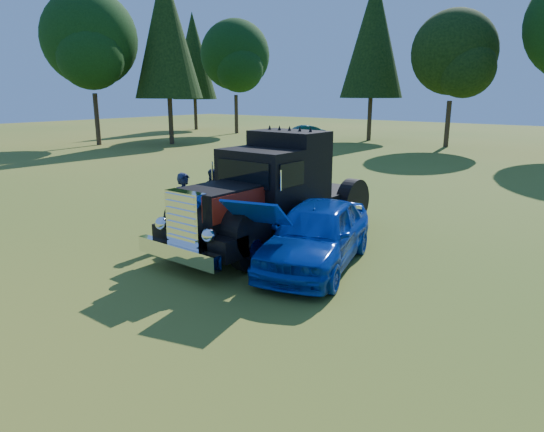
{
  "coord_description": "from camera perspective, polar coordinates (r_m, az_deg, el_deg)",
  "views": [
    {
      "loc": [
        8.52,
        -7.72,
        4.04
      ],
      "look_at": [
        1.16,
        1.62,
        0.99
      ],
      "focal_mm": 32.0,
      "sensor_mm": 36.0,
      "label": 1
    }
  ],
  "objects": [
    {
      "name": "hotrod_coupe",
      "position": [
        11.5,
        5.22,
        -2.11
      ],
      "size": [
        3.04,
        4.93,
        1.89
      ],
      "color": "#061190",
      "rests_on": "ground"
    },
    {
      "name": "ground",
      "position": [
        12.19,
        -9.06,
        -5.16
      ],
      "size": [
        120.0,
        120.0,
        0.0
      ],
      "primitive_type": "plane",
      "color": "#315C1B",
      "rests_on": "ground"
    },
    {
      "name": "treeline",
      "position": [
        36.45,
        21.12,
        19.37
      ],
      "size": [
        72.1,
        23.52,
        13.84
      ],
      "color": "#2D2116",
      "rests_on": "ground"
    },
    {
      "name": "spectator_near",
      "position": [
        13.68,
        -10.14,
        1.09
      ],
      "size": [
        0.64,
        0.8,
        1.9
      ],
      "primitive_type": "imported",
      "rotation": [
        0.0,
        0.0,
        1.27
      ],
      "color": "#21274F",
      "rests_on": "ground"
    },
    {
      "name": "spectator_far",
      "position": [
        16.06,
        -6.79,
        2.66
      ],
      "size": [
        0.98,
        1.0,
        1.62
      ],
      "primitive_type": "imported",
      "rotation": [
        0.0,
        0.0,
        0.85
      ],
      "color": "#1D1F44",
      "rests_on": "ground"
    },
    {
      "name": "distant_teal_car",
      "position": [
        41.85,
        3.5,
        9.69
      ],
      "size": [
        3.55,
        3.92,
        1.3
      ],
      "primitive_type": "imported",
      "rotation": [
        0.0,
        0.0,
        -0.68
      ],
      "color": "#0B4444",
      "rests_on": "ground"
    },
    {
      "name": "diamond_t_truck",
      "position": [
        13.2,
        -0.27,
        2.3
      ],
      "size": [
        3.3,
        7.16,
        3.0
      ],
      "color": "black",
      "rests_on": "ground"
    }
  ]
}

